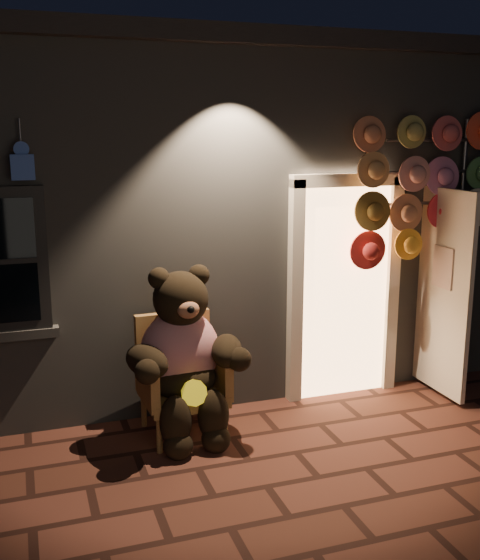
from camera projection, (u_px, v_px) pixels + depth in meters
name	position (u px, v px, depth m)	size (l,w,h in m)	color
ground	(267.00, 487.00, 4.86)	(60.00, 60.00, 0.00)	#522A1F
shop_building	(154.00, 200.00, 8.16)	(7.30, 5.95, 3.51)	slate
wicker_armchair	(180.00, 375.00, 5.68)	(0.74, 0.67, 1.02)	#B38545
teddy_bear	(184.00, 356.00, 5.51)	(1.10, 0.87, 1.51)	#A81123
hat_rack	(423.00, 185.00, 6.22)	(1.56, 0.22, 2.71)	#59595E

